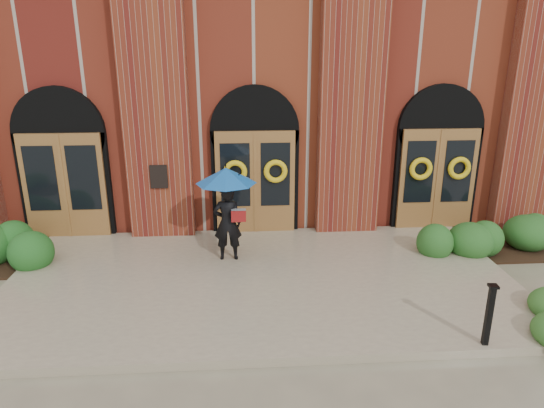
{
  "coord_description": "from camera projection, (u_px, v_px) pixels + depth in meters",
  "views": [
    {
      "loc": [
        -0.37,
        -8.56,
        4.55
      ],
      "look_at": [
        0.28,
        1.0,
        1.41
      ],
      "focal_mm": 32.0,
      "sensor_mm": 36.0,
      "label": 1
    }
  ],
  "objects": [
    {
      "name": "metal_post",
      "position": [
        489.0,
        314.0,
        7.34
      ],
      "size": [
        0.15,
        0.15,
        1.02
      ],
      "rotation": [
        0.0,
        0.0,
        -0.09
      ],
      "color": "black",
      "rests_on": "landing"
    },
    {
      "name": "man_with_umbrella",
      "position": [
        227.0,
        196.0,
        10.08
      ],
      "size": [
        1.26,
        1.26,
        2.02
      ],
      "rotation": [
        0.0,
        0.0,
        3.14
      ],
      "color": "black",
      "rests_on": "landing"
    },
    {
      "name": "landing",
      "position": [
        261.0,
        281.0,
        9.68
      ],
      "size": [
        10.0,
        5.3,
        0.15
      ],
      "primitive_type": "cube",
      "color": "tan",
      "rests_on": "ground"
    },
    {
      "name": "hedge_wall_right",
      "position": [
        484.0,
        236.0,
        11.11
      ],
      "size": [
        3.0,
        1.2,
        0.77
      ],
      "primitive_type": "ellipsoid",
      "color": "#23541D",
      "rests_on": "ground"
    },
    {
      "name": "church_building",
      "position": [
        248.0,
        77.0,
        16.79
      ],
      "size": [
        16.2,
        12.53,
        7.0
      ],
      "color": "maroon",
      "rests_on": "ground"
    },
    {
      "name": "ground",
      "position": [
        261.0,
        288.0,
        9.56
      ],
      "size": [
        90.0,
        90.0,
        0.0
      ],
      "primitive_type": "plane",
      "color": "gray",
      "rests_on": "ground"
    },
    {
      "name": "hedge_wall_left",
      "position": [
        0.0,
        247.0,
        10.42
      ],
      "size": [
        3.23,
        1.29,
        0.83
      ],
      "primitive_type": "ellipsoid",
      "color": "#1E531B",
      "rests_on": "ground"
    }
  ]
}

